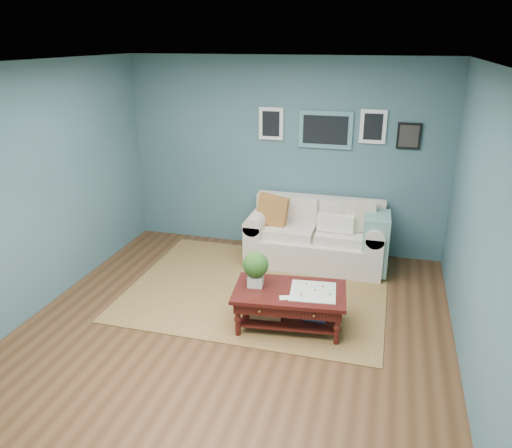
% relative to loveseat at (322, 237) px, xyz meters
% --- Properties ---
extents(room_shell, '(5.00, 5.02, 2.70)m').
position_rel_loveseat_xyz_m(room_shell, '(-0.63, -1.97, 0.97)').
color(room_shell, brown).
rests_on(room_shell, ground).
extents(area_rug, '(3.08, 2.46, 0.01)m').
position_rel_loveseat_xyz_m(area_rug, '(-0.64, -0.96, -0.38)').
color(area_rug, brown).
rests_on(area_rug, ground).
extents(loveseat, '(1.86, 0.85, 0.96)m').
position_rel_loveseat_xyz_m(loveseat, '(0.00, 0.00, 0.00)').
color(loveseat, white).
rests_on(loveseat, ground).
extents(coffee_table, '(1.23, 0.80, 0.82)m').
position_rel_loveseat_xyz_m(coffee_table, '(-0.16, -1.69, -0.03)').
color(coffee_table, black).
rests_on(coffee_table, ground).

